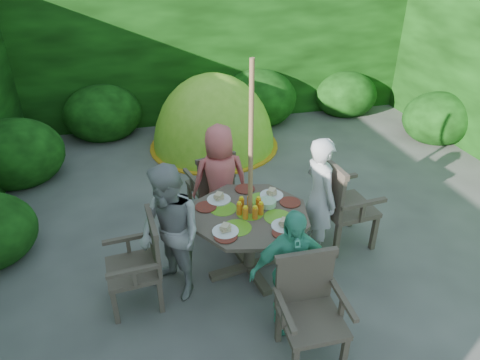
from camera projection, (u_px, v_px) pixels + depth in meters
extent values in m
plane|color=#4A4742|center=(287.00, 223.00, 5.23)|extent=(60.00, 60.00, 0.00)
cube|color=black|center=(219.00, 48.00, 7.99)|extent=(9.00, 1.00, 2.50)
cylinder|color=#40352A|center=(250.00, 243.00, 4.35)|extent=(0.12, 0.12, 0.66)
cube|color=#40352A|center=(249.00, 266.00, 4.50)|extent=(0.88, 0.24, 0.06)
cube|color=#40352A|center=(249.00, 266.00, 4.50)|extent=(0.24, 0.88, 0.06)
cylinder|color=#40352A|center=(250.00, 215.00, 4.18)|extent=(1.39, 1.39, 0.04)
cylinder|color=#5FA71C|center=(237.00, 228.00, 3.95)|extent=(0.27, 0.27, 0.00)
cylinder|color=#5FA71C|center=(278.00, 217.00, 4.10)|extent=(0.27, 0.27, 0.00)
cylinder|color=#5FA71C|center=(223.00, 209.00, 4.23)|extent=(0.27, 0.27, 0.00)
cylinder|color=#5FA71C|center=(262.00, 199.00, 4.38)|extent=(0.27, 0.27, 0.00)
cylinder|color=#5FA71C|center=(250.00, 213.00, 4.17)|extent=(0.27, 0.27, 0.00)
cylinder|color=white|center=(272.00, 195.00, 4.44)|extent=(0.24, 0.24, 0.01)
cylinder|color=white|center=(219.00, 199.00, 4.37)|extent=(0.24, 0.24, 0.01)
cylinder|color=white|center=(225.00, 231.00, 3.89)|extent=(0.24, 0.24, 0.01)
cylinder|color=white|center=(284.00, 226.00, 3.96)|extent=(0.24, 0.24, 0.01)
cylinder|color=#B5280C|center=(290.00, 202.00, 4.32)|extent=(0.21, 0.21, 0.01)
cylinder|color=#B5280C|center=(245.00, 189.00, 4.55)|extent=(0.21, 0.21, 0.01)
cylinder|color=#B5280C|center=(206.00, 207.00, 4.25)|extent=(0.21, 0.21, 0.01)
cylinder|color=#B5280C|center=(226.00, 236.00, 3.83)|extent=(0.21, 0.21, 0.01)
cylinder|color=#B5280C|center=(284.00, 233.00, 3.87)|extent=(0.21, 0.21, 0.01)
cylinder|color=green|center=(267.00, 203.00, 4.27)|extent=(0.18, 0.18, 0.06)
cylinder|color=brown|center=(250.00, 177.00, 3.97)|extent=(0.05, 0.05, 2.20)
cube|color=#40352A|center=(347.00, 207.00, 4.70)|extent=(0.58, 0.60, 0.05)
cube|color=#40352A|center=(374.00, 232.00, 4.69)|extent=(0.06, 0.06, 0.45)
cube|color=#40352A|center=(351.00, 210.00, 5.08)|extent=(0.06, 0.06, 0.45)
cube|color=#40352A|center=(337.00, 241.00, 4.56)|extent=(0.06, 0.06, 0.45)
cube|color=#40352A|center=(316.00, 217.00, 4.94)|extent=(0.06, 0.06, 0.45)
cube|color=#40352A|center=(329.00, 189.00, 4.49)|extent=(0.09, 0.55, 0.53)
cube|color=#40352A|center=(364.00, 204.00, 4.37)|extent=(0.53, 0.10, 0.04)
cube|color=#40352A|center=(336.00, 179.00, 4.82)|extent=(0.53, 0.10, 0.04)
cube|color=#40352A|center=(133.00, 270.00, 3.91)|extent=(0.50, 0.52, 0.05)
cube|color=#40352A|center=(111.00, 277.00, 4.12)|extent=(0.05, 0.05, 0.39)
cube|color=#40352A|center=(115.00, 307.00, 3.78)|extent=(0.05, 0.05, 0.39)
cube|color=#40352A|center=(153.00, 268.00, 4.23)|extent=(0.05, 0.05, 0.39)
cube|color=#40352A|center=(161.00, 296.00, 3.90)|extent=(0.05, 0.05, 0.39)
cube|color=#40352A|center=(154.00, 243.00, 3.85)|extent=(0.08, 0.48, 0.46)
cube|color=#40352A|center=(127.00, 238.00, 4.01)|extent=(0.46, 0.09, 0.04)
cube|color=#40352A|center=(133.00, 271.00, 3.62)|extent=(0.46, 0.09, 0.04)
cube|color=#40352A|center=(209.00, 185.00, 5.27)|extent=(0.56, 0.54, 0.04)
cube|color=#40352A|center=(217.00, 188.00, 5.59)|extent=(0.05, 0.05, 0.37)
cube|color=#40352A|center=(190.00, 195.00, 5.43)|extent=(0.05, 0.05, 0.37)
cube|color=#40352A|center=(231.00, 202.00, 5.29)|extent=(0.05, 0.05, 0.37)
cube|color=#40352A|center=(202.00, 210.00, 5.13)|extent=(0.05, 0.05, 0.37)
cube|color=#40352A|center=(216.00, 176.00, 4.99)|extent=(0.46, 0.15, 0.44)
cube|color=#40352A|center=(226.00, 168.00, 5.27)|extent=(0.15, 0.44, 0.04)
cube|color=#40352A|center=(191.00, 177.00, 5.08)|extent=(0.15, 0.44, 0.04)
cube|color=#40352A|center=(312.00, 321.00, 3.38)|extent=(0.49, 0.47, 0.05)
cube|color=#40352A|center=(344.00, 355.00, 3.35)|extent=(0.05, 0.05, 0.39)
cube|color=#40352A|center=(279.00, 324.00, 3.61)|extent=(0.05, 0.05, 0.39)
cube|color=#40352A|center=(324.00, 316.00, 3.69)|extent=(0.05, 0.05, 0.39)
cube|color=#40352A|center=(305.00, 278.00, 3.44)|extent=(0.48, 0.05, 0.46)
cube|color=#40352A|center=(284.00, 310.00, 3.24)|extent=(0.05, 0.46, 0.04)
cube|color=#40352A|center=(343.00, 299.00, 3.34)|extent=(0.05, 0.46, 0.04)
imported|color=silver|center=(319.00, 198.00, 4.46)|extent=(0.38, 0.53, 1.35)
imported|color=#9B9A96|center=(170.00, 234.00, 3.90)|extent=(0.77, 0.83, 1.37)
imported|color=#E05F5C|center=(220.00, 180.00, 4.83)|extent=(0.64, 0.42, 1.31)
imported|color=#51BD95|center=(290.00, 272.00, 3.58)|extent=(0.71, 0.30, 1.20)
ellipsoid|color=#86CC27|center=(214.00, 146.00, 7.17)|extent=(2.54, 2.54, 2.43)
ellipsoid|color=black|center=(208.00, 164.00, 6.58)|extent=(0.76, 0.57, 0.83)
cylinder|color=orange|center=(214.00, 145.00, 7.16)|extent=(2.12, 2.12, 0.03)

